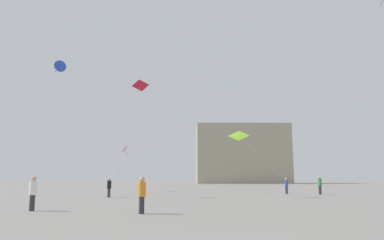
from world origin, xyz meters
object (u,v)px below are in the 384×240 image
person_in_green (320,184)px  kite_violet_diamond (383,3)px  person_in_black (109,187)px  building_left_hall (242,154)px  kite_crimson_delta (140,87)px  person_in_orange (142,193)px  kite_lime_delta (240,136)px  person_in_white (33,192)px  kite_cobalt_diamond (61,67)px  kite_magenta_diamond (124,149)px  person_in_blue (286,185)px

person_in_green → kite_violet_diamond: 16.98m
person_in_green → kite_violet_diamond: size_ratio=0.12×
person_in_black → building_left_hall: (23.54, 65.70, 6.88)m
person_in_black → kite_crimson_delta: bearing=92.1°
person_in_orange → kite_lime_delta: size_ratio=0.27×
person_in_white → kite_cobalt_diamond: 16.88m
person_in_white → person_in_black: (1.63, 11.97, -0.07)m
kite_violet_diamond → kite_magenta_diamond: size_ratio=1.11×
person_in_black → kite_crimson_delta: 14.35m
kite_cobalt_diamond → kite_lime_delta: bearing=-2.9°
kite_crimson_delta → kite_violet_diamond: bearing=-34.0°
building_left_hall → kite_magenta_diamond: bearing=-114.5°
kite_cobalt_diamond → kite_magenta_diamond: size_ratio=0.80×
person_in_white → kite_magenta_diamond: size_ratio=0.13×
person_in_green → kite_magenta_diamond: (-20.14, 8.66, 3.99)m
person_in_white → building_left_hall: 81.93m
person_in_green → kite_magenta_diamond: kite_magenta_diamond is taller
kite_magenta_diamond → person_in_blue: bearing=-23.3°
kite_lime_delta → kite_magenta_diamond: (-11.70, 12.58, -0.18)m
person_in_green → person_in_white: bearing=6.5°
person_in_blue → person_in_orange: person_in_orange is taller
person_in_orange → kite_cobalt_diamond: (-8.79, 14.46, 10.49)m
person_in_blue → kite_magenta_diamond: 19.22m
person_in_blue → person_in_black: bearing=42.9°
person_in_blue → person_in_white: 25.05m
kite_crimson_delta → kite_magenta_diamond: size_ratio=0.84×
person_in_green → building_left_hall: (4.04, 61.71, 6.79)m
person_in_white → kite_violet_diamond: (23.61, 7.35, 14.44)m
person_in_green → kite_cobalt_diamond: (-24.34, -3.12, 10.45)m
kite_crimson_delta → kite_magenta_diamond: (-2.08, 3.44, -6.83)m
person_in_black → kite_cobalt_diamond: size_ratio=0.15×
person_in_orange → building_left_hall: 81.96m
person_in_white → kite_lime_delta: (12.69, 12.04, 4.20)m
person_in_blue → person_in_white: size_ratio=0.92×
person_in_blue → kite_cobalt_diamond: (-21.44, -4.35, 10.55)m
person_in_white → person_in_orange: (5.58, -1.62, -0.01)m
person_in_green → building_left_hall: size_ratio=0.07×
kite_magenta_diamond → kite_crimson_delta: bearing=-58.8°
person_in_orange → kite_lime_delta: bearing=167.6°
kite_violet_diamond → person_in_white: bearing=-162.7°
kite_lime_delta → building_left_hall: 66.86m
kite_lime_delta → building_left_hall: bearing=79.2°
kite_cobalt_diamond → person_in_orange: bearing=-58.7°
person_in_black → kite_violet_diamond: kite_violet_diamond is taller
person_in_green → kite_lime_delta: kite_lime_delta is taller
kite_cobalt_diamond → kite_magenta_diamond: (4.20, 11.78, -6.46)m
kite_cobalt_diamond → building_left_hall: size_ratio=0.43×
kite_crimson_delta → person_in_black: bearing=-98.9°
kite_violet_diamond → kite_crimson_delta: bearing=146.0°
kite_lime_delta → kite_cobalt_diamond: size_ratio=0.59×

